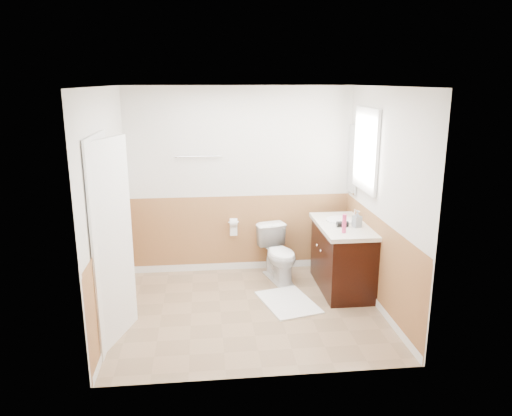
{
  "coord_description": "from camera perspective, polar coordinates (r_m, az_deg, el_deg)",
  "views": [
    {
      "loc": [
        -0.48,
        -5.08,
        2.56
      ],
      "look_at": [
        0.1,
        0.25,
        1.15
      ],
      "focal_mm": 34.15,
      "sensor_mm": 36.0,
      "label": 1
    }
  ],
  "objects": [
    {
      "name": "door_frame",
      "position": [
        4.98,
        -17.47,
        -3.87
      ],
      "size": [
        0.02,
        0.92,
        2.1
      ],
      "primitive_type": "cube",
      "color": "white",
      "rests_on": "wall_left"
    },
    {
      "name": "tp_holder_bar",
      "position": [
        6.59,
        -2.65,
        -1.68
      ],
      "size": [
        0.14,
        0.02,
        0.02
      ],
      "primitive_type": "cylinder",
      "rotation": [
        0.0,
        1.57,
        0.0
      ],
      "color": "silver",
      "rests_on": "wall_back"
    },
    {
      "name": "towel_bar",
      "position": [
        6.4,
        -6.8,
        6.0
      ],
      "size": [
        0.62,
        0.02,
        0.02
      ],
      "primitive_type": "cylinder",
      "rotation": [
        0.0,
        1.57,
        0.0
      ],
      "color": "silver",
      "rests_on": "wall_back"
    },
    {
      "name": "tp_roll",
      "position": [
        6.59,
        -2.65,
        -1.68
      ],
      "size": [
        0.1,
        0.11,
        0.11
      ],
      "primitive_type": "cylinder",
      "rotation": [
        0.0,
        1.57,
        0.0
      ],
      "color": "white",
      "rests_on": "tp_holder_bar"
    },
    {
      "name": "door_knob",
      "position": [
        5.29,
        -15.29,
        -3.54
      ],
      "size": [
        0.06,
        0.06,
        0.06
      ],
      "primitive_type": "sphere",
      "color": "silver",
      "rests_on": "door"
    },
    {
      "name": "window_glass",
      "position": [
        6.05,
        12.89,
        6.67
      ],
      "size": [
        0.01,
        0.7,
        0.9
      ],
      "primitive_type": "cube",
      "color": "white",
      "rests_on": "wall_right"
    },
    {
      "name": "wainscot_front",
      "position": [
        4.34,
        0.9,
        -13.58
      ],
      "size": [
        3.0,
        0.0,
        3.0
      ],
      "primitive_type": "plane",
      "rotation": [
        -1.57,
        0.0,
        0.0
      ],
      "color": "#A66C42",
      "rests_on": "floor"
    },
    {
      "name": "door",
      "position": [
        4.97,
        -16.6,
        -3.97
      ],
      "size": [
        0.29,
        0.78,
        2.04
      ],
      "primitive_type": "cube",
      "rotation": [
        0.0,
        0.0,
        -0.31
      ],
      "color": "white",
      "rests_on": "wall_left"
    },
    {
      "name": "sink_basin",
      "position": [
        6.21,
        9.87,
        -1.39
      ],
      "size": [
        0.36,
        0.36,
        0.02
      ],
      "primitive_type": "cylinder",
      "color": "white",
      "rests_on": "countertop"
    },
    {
      "name": "mirror_panel",
      "position": [
        6.56,
        11.27,
        5.59
      ],
      "size": [
        0.02,
        0.35,
        0.9
      ],
      "primitive_type": "cube",
      "color": "silver",
      "rests_on": "wall_right"
    },
    {
      "name": "wall_front",
      "position": [
        4.03,
        0.97,
        -4.24
      ],
      "size": [
        3.0,
        0.0,
        3.0
      ],
      "primitive_type": "plane",
      "rotation": [
        -1.57,
        0.0,
        0.0
      ],
      "color": "silver",
      "rests_on": "floor"
    },
    {
      "name": "faucet",
      "position": [
        6.24,
        11.48,
        -0.8
      ],
      "size": [
        0.02,
        0.02,
        0.14
      ],
      "primitive_type": "cylinder",
      "color": "silver",
      "rests_on": "countertop"
    },
    {
      "name": "tp_sheet",
      "position": [
        6.62,
        -2.64,
        -2.6
      ],
      "size": [
        0.1,
        0.01,
        0.16
      ],
      "primitive_type": "cube",
      "color": "white",
      "rests_on": "tp_roll"
    },
    {
      "name": "vanity_knob_left",
      "position": [
        6.0,
        7.63,
        -4.99
      ],
      "size": [
        0.03,
        0.03,
        0.03
      ],
      "primitive_type": "sphere",
      "color": "silver",
      "rests_on": "vanity_cabinet"
    },
    {
      "name": "bath_mat",
      "position": [
        5.89,
        3.77,
        -10.95
      ],
      "size": [
        0.74,
        0.91,
        0.02
      ],
      "primitive_type": "cube",
      "rotation": [
        0.0,
        0.0,
        0.26
      ],
      "color": "white",
      "rests_on": "floor"
    },
    {
      "name": "lotion_bottle",
      "position": [
        5.7,
        10.29,
        -1.82
      ],
      "size": [
        0.05,
        0.05,
        0.22
      ],
      "primitive_type": "cylinder",
      "color": "#D3366A",
      "rests_on": "countertop"
    },
    {
      "name": "wall_right",
      "position": [
        5.61,
        14.66,
        0.74
      ],
      "size": [
        0.0,
        3.0,
        3.0
      ],
      "primitive_type": "plane",
      "rotation": [
        1.57,
        0.0,
        -1.57
      ],
      "color": "silver",
      "rests_on": "floor"
    },
    {
      "name": "toilet",
      "position": [
        6.42,
        2.7,
        -5.38
      ],
      "size": [
        0.56,
        0.77,
        0.71
      ],
      "primitive_type": "imported",
      "rotation": [
        0.0,
        0.0,
        0.26
      ],
      "color": "white",
      "rests_on": "floor"
    },
    {
      "name": "hair_dryer_handle",
      "position": [
        6.0,
        9.65,
        -1.99
      ],
      "size": [
        0.03,
        0.03,
        0.07
      ],
      "primitive_type": "cylinder",
      "color": "black",
      "rests_on": "countertop"
    },
    {
      "name": "vanity_cabinet",
      "position": [
        6.21,
        10.06,
        -5.85
      ],
      "size": [
        0.55,
        1.1,
        0.8
      ],
      "primitive_type": "cube",
      "color": "black",
      "rests_on": "floor"
    },
    {
      "name": "soap_dispenser",
      "position": [
        5.96,
        11.75,
        -1.24
      ],
      "size": [
        0.11,
        0.12,
        0.2
      ],
      "primitive_type": "imported",
      "rotation": [
        0.0,
        0.0,
        0.27
      ],
      "color": "gray",
      "rests_on": "countertop"
    },
    {
      "name": "wainscot_left",
      "position": [
        5.58,
        -16.31,
        -7.58
      ],
      "size": [
        0.0,
        2.6,
        2.6
      ],
      "primitive_type": "plane",
      "rotation": [
        1.57,
        0.0,
        1.57
      ],
      "color": "#A66C42",
      "rests_on": "floor"
    },
    {
      "name": "window_frame",
      "position": [
        6.05,
        12.74,
        6.68
      ],
      "size": [
        0.04,
        0.8,
        1.0
      ],
      "primitive_type": "cube",
      "color": "white",
      "rests_on": "wall_right"
    },
    {
      "name": "vanity_knob_right",
      "position": [
        6.18,
        7.19,
        -4.37
      ],
      "size": [
        0.03,
        0.03,
        0.03
      ],
      "primitive_type": "sphere",
      "color": "silver",
      "rests_on": "vanity_cabinet"
    },
    {
      "name": "ceiling",
      "position": [
        5.1,
        -0.84,
        14.06
      ],
      "size": [
        3.0,
        3.0,
        0.0
      ],
      "primitive_type": "plane",
      "rotation": [
        3.14,
        0.0,
        0.0
      ],
      "color": "white",
      "rests_on": "floor"
    },
    {
      "name": "countertop",
      "position": [
        6.08,
        10.15,
        -2.1
      ],
      "size": [
        0.6,
        1.15,
        0.05
      ],
      "primitive_type": "cube",
      "color": "silver",
      "rests_on": "vanity_cabinet"
    },
    {
      "name": "wainscot_back",
      "position": [
        6.71,
        -1.81,
        -3.15
      ],
      "size": [
        3.0,
        0.0,
        3.0
      ],
      "primitive_type": "plane",
      "rotation": [
        1.57,
        0.0,
        0.0
      ],
      "color": "#A66C42",
      "rests_on": "floor"
    },
    {
      "name": "wall_back",
      "position": [
        6.53,
        -1.87,
        3.15
      ],
      "size": [
        3.0,
        0.0,
        3.0
      ],
      "primitive_type": "plane",
      "rotation": [
        1.57,
        0.0,
        0.0
      ],
      "color": "silver",
      "rests_on": "floor"
    },
    {
      "name": "floor",
      "position": [
        5.71,
        -0.74,
        -11.91
      ],
      "size": [
        3.0,
        3.0,
        0.0
      ],
      "primitive_type": "plane",
      "color": "#8C7051",
      "rests_on": "ground"
    },
    {
      "name": "wall_left",
      "position": [
        5.35,
        -17.01,
        -0.11
      ],
      "size": [
        0.0,
        3.0,
        3.0
      ],
      "primitive_type": "plane",
      "rotation": [
        1.57,
        0.0,
        1.57
      ],
      "color": "silver",
      "rests_on": "floor"
    },
    {
      "name": "wainscot_right",
      "position": [
        5.83,
        14.07,
        -6.44
      ],
      "size": [
        0.0,
        2.6,
        2.6
      ],
      "primitive_type": "plane",
      "rotation": [
        1.57,
        0.0,
        -1.57
      ],
      "color": "#A66C42",
      "rests_on": "floor"
    },
    {
      "name": "hair_dryer_body",
      "position": [
        5.95,
        10.09,
        -1.85
      ],
      "size": [
        0.14,
        0.07,
        0.07
      ],
      "primitive_type": "cylinder",
      "rotation": [
        0.0,
        1.57,
        0.0
      ],
      "color": "black",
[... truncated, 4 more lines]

